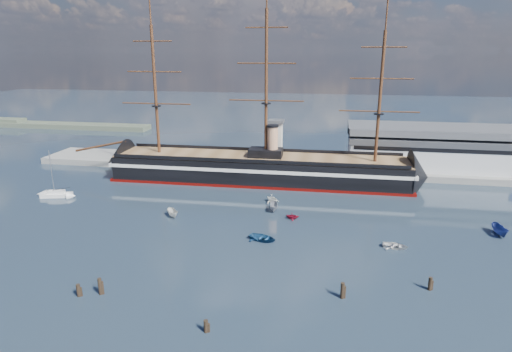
# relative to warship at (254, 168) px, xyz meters

# --- Properties ---
(ground) EXTENTS (600.00, 600.00, 0.00)m
(ground) POSITION_rel_warship_xyz_m (2.06, -20.00, -4.04)
(ground) COLOR #25313D
(ground) RESTS_ON ground
(quay) EXTENTS (180.00, 18.00, 2.00)m
(quay) POSITION_rel_warship_xyz_m (12.06, 16.00, -4.04)
(quay) COLOR slate
(quay) RESTS_ON ground
(warehouse) EXTENTS (63.00, 21.00, 11.60)m
(warehouse) POSITION_rel_warship_xyz_m (60.06, 20.00, 3.95)
(warehouse) COLOR #B7BABC
(warehouse) RESTS_ON ground
(quay_tower) EXTENTS (5.00, 5.00, 15.00)m
(quay_tower) POSITION_rel_warship_xyz_m (5.06, 13.00, 5.72)
(quay_tower) COLOR silver
(quay_tower) RESTS_ON ground
(shoreline) EXTENTS (120.00, 10.00, 4.00)m
(shoreline) POSITION_rel_warship_xyz_m (-137.17, 75.00, -2.59)
(shoreline) COLOR #3F4C38
(shoreline) RESTS_ON ground
(warship) EXTENTS (112.97, 17.28, 53.94)m
(warship) POSITION_rel_warship_xyz_m (0.00, 0.00, 0.00)
(warship) COLOR black
(warship) RESTS_ON ground
(sailboat) EXTENTS (8.50, 4.26, 13.06)m
(sailboat) POSITION_rel_warship_xyz_m (-50.50, -24.50, -3.21)
(sailboat) COLOR silver
(sailboat) RESTS_ON ground
(motorboat_a) EXTENTS (5.89, 5.26, 2.33)m
(motorboat_a) POSITION_rel_warship_xyz_m (-13.82, -32.84, -4.04)
(motorboat_a) COLOR white
(motorboat_a) RESTS_ON ground
(motorboat_b) EXTENTS (2.62, 4.06, 1.76)m
(motorboat_b) POSITION_rel_warship_xyz_m (9.63, -42.27, -4.04)
(motorboat_b) COLOR navy
(motorboat_b) RESTS_ON ground
(motorboat_c) EXTENTS (6.29, 2.92, 2.43)m
(motorboat_c) POSITION_rel_warship_xyz_m (9.62, -24.48, -4.04)
(motorboat_c) COLOR gray
(motorboat_c) RESTS_ON ground
(motorboat_d) EXTENTS (6.83, 6.88, 2.48)m
(motorboat_d) POSITION_rel_warship_xyz_m (8.38, -18.69, -4.04)
(motorboat_d) COLOR white
(motorboat_d) RESTS_ON ground
(motorboat_e) EXTENTS (1.82, 3.34, 1.47)m
(motorboat_e) POSITION_rel_warship_xyz_m (36.79, -41.13, -4.04)
(motorboat_e) COLOR silver
(motorboat_e) RESTS_ON ground
(motorboat_f) EXTENTS (6.99, 3.18, 2.71)m
(motorboat_f) POSITION_rel_warship_xyz_m (59.94, -30.61, -4.04)
(motorboat_f) COLOR navy
(motorboat_f) RESTS_ON ground
(motorboat_g) EXTENTS (2.21, 5.01, 1.83)m
(motorboat_g) POSITION_rel_warship_xyz_m (14.73, -29.25, -4.04)
(motorboat_g) COLOR maroon
(motorboat_g) RESTS_ON ground
(piling_near_left) EXTENTS (0.64, 0.64, 2.86)m
(piling_near_left) POSITION_rel_warship_xyz_m (-16.51, -68.57, -4.04)
(piling_near_left) COLOR black
(piling_near_left) RESTS_ON ground
(piling_near_mid) EXTENTS (0.64, 0.64, 2.64)m
(piling_near_mid) POSITION_rel_warship_xyz_m (6.61, -73.88, -4.04)
(piling_near_mid) COLOR black
(piling_near_mid) RESTS_ON ground
(piling_near_right) EXTENTS (0.64, 0.64, 3.47)m
(piling_near_right) POSITION_rel_warship_xyz_m (25.86, -61.63, -4.04)
(piling_near_right) COLOR black
(piling_near_right) RESTS_ON ground
(piling_far_right) EXTENTS (0.64, 0.64, 3.03)m
(piling_far_right) POSITION_rel_warship_xyz_m (40.36, -56.55, -4.04)
(piling_far_right) COLOR black
(piling_far_right) RESTS_ON ground
(piling_extra) EXTENTS (0.64, 0.64, 3.62)m
(piling_extra) POSITION_rel_warship_xyz_m (-13.32, -67.37, -4.04)
(piling_extra) COLOR black
(piling_extra) RESTS_ON ground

